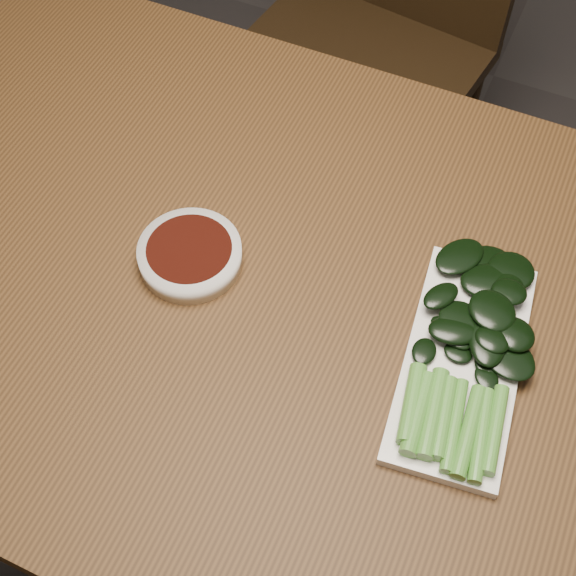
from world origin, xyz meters
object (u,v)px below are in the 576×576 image
(sauce_bowl, at_px, (190,255))
(chair_far, at_px, (368,30))
(serving_plate, at_px, (462,362))
(gai_lan, at_px, (473,346))
(table, at_px, (310,328))

(sauce_bowl, bearing_deg, chair_far, 93.96)
(serving_plate, xyz_separation_m, gai_lan, (0.00, 0.01, 0.02))
(chair_far, bearing_deg, sauce_bowl, -78.04)
(chair_far, xyz_separation_m, sauce_bowl, (0.06, -0.80, 0.28))
(sauce_bowl, relative_size, serving_plate, 0.42)
(table, xyz_separation_m, serving_plate, (0.19, -0.01, 0.08))
(table, bearing_deg, serving_plate, -3.92)
(table, distance_m, chair_far, 0.84)
(chair_far, distance_m, sauce_bowl, 0.85)
(table, height_order, sauce_bowl, sauce_bowl)
(serving_plate, bearing_deg, gai_lan, 69.82)
(sauce_bowl, xyz_separation_m, gai_lan, (0.35, 0.01, 0.01))
(serving_plate, bearing_deg, sauce_bowl, 179.97)
(chair_far, distance_m, gai_lan, 0.93)
(chair_far, relative_size, serving_plate, 3.00)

